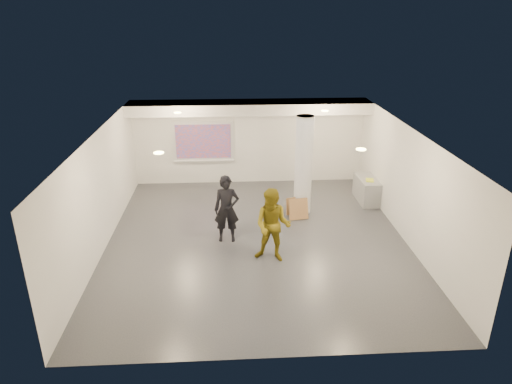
{
  "coord_description": "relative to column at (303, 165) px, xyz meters",
  "views": [
    {
      "loc": [
        -0.67,
        -10.96,
        5.88
      ],
      "look_at": [
        0.0,
        0.4,
        1.25
      ],
      "focal_mm": 32.0,
      "sensor_mm": 36.0,
      "label": 1
    }
  ],
  "objects": [
    {
      "name": "credenza",
      "position": [
        2.22,
        0.72,
        -1.11
      ],
      "size": [
        0.57,
        1.34,
        0.78
      ],
      "primitive_type": "cube",
      "rotation": [
        0.0,
        0.0,
        0.01
      ],
      "color": "gray",
      "rests_on": "floor"
    },
    {
      "name": "postit_pad",
      "position": [
        2.22,
        0.51,
        -0.71
      ],
      "size": [
        0.31,
        0.37,
        0.03
      ],
      "primitive_type": "cube",
      "rotation": [
        0.0,
        0.0,
        -0.24
      ],
      "color": "#DEEF31",
      "rests_on": "credenza"
    },
    {
      "name": "downlight_ne",
      "position": [
        0.7,
        0.7,
        1.48
      ],
      "size": [
        0.22,
        0.22,
        0.02
      ],
      "primitive_type": "cylinder",
      "color": "#EBDF79",
      "rests_on": "ceiling"
    },
    {
      "name": "cardboard_back",
      "position": [
        -0.28,
        -0.15,
        -1.23
      ],
      "size": [
        0.49,
        0.25,
        0.53
      ],
      "primitive_type": "cube",
      "rotation": [
        -0.08,
        0.0,
        0.34
      ],
      "color": "#A17242",
      "rests_on": "floor"
    },
    {
      "name": "cardboard_front",
      "position": [
        -0.18,
        -0.51,
        -1.19
      ],
      "size": [
        0.61,
        0.33,
        0.62
      ],
      "primitive_type": "cube",
      "rotation": [
        -0.31,
        0.0,
        0.16
      ],
      "color": "#A17242",
      "rests_on": "floor"
    },
    {
      "name": "downlight_nw",
      "position": [
        -3.7,
        0.7,
        1.48
      ],
      "size": [
        0.22,
        0.22,
        0.02
      ],
      "primitive_type": "cylinder",
      "color": "#EBDF79",
      "rests_on": "ceiling"
    },
    {
      "name": "floor",
      "position": [
        -1.5,
        -1.8,
        -1.5
      ],
      "size": [
        8.0,
        9.0,
        0.01
      ],
      "primitive_type": "cube",
      "color": "#34373B",
      "rests_on": "ground"
    },
    {
      "name": "wall_left",
      "position": [
        -5.5,
        -1.8,
        0.0
      ],
      "size": [
        0.01,
        9.0,
        3.0
      ],
      "primitive_type": "cube",
      "color": "silver",
      "rests_on": "floor"
    },
    {
      "name": "woman",
      "position": [
        -2.3,
        -1.74,
        -0.58
      ],
      "size": [
        0.68,
        0.46,
        1.83
      ],
      "primitive_type": "imported",
      "rotation": [
        0.0,
        0.0,
        -0.03
      ],
      "color": "black",
      "rests_on": "floor"
    },
    {
      "name": "downlight_se",
      "position": [
        0.7,
        -3.3,
        1.48
      ],
      "size": [
        0.22,
        0.22,
        0.02
      ],
      "primitive_type": "cylinder",
      "color": "#EBDF79",
      "rests_on": "ceiling"
    },
    {
      "name": "column",
      "position": [
        0.0,
        0.0,
        0.0
      ],
      "size": [
        0.52,
        0.52,
        3.0
      ],
      "primitive_type": "cylinder",
      "color": "white",
      "rests_on": "floor"
    },
    {
      "name": "man",
      "position": [
        -1.17,
        -2.83,
        -0.56
      ],
      "size": [
        1.09,
        0.96,
        1.88
      ],
      "primitive_type": "imported",
      "rotation": [
        0.0,
        0.0,
        -0.31
      ],
      "color": "olive",
      "rests_on": "floor"
    },
    {
      "name": "soffit_band",
      "position": [
        -1.5,
        2.15,
        1.32
      ],
      "size": [
        8.0,
        1.1,
        0.36
      ],
      "primitive_type": "cube",
      "color": "silver",
      "rests_on": "ceiling"
    },
    {
      "name": "wall_back",
      "position": [
        -1.5,
        2.7,
        0.0
      ],
      "size": [
        8.0,
        0.01,
        3.0
      ],
      "primitive_type": "cube",
      "color": "silver",
      "rests_on": "floor"
    },
    {
      "name": "projection_screen",
      "position": [
        -3.1,
        2.65,
        0.03
      ],
      "size": [
        2.1,
        0.13,
        1.42
      ],
      "color": "white",
      "rests_on": "wall_back"
    },
    {
      "name": "downlight_sw",
      "position": [
        -3.7,
        -3.3,
        1.48
      ],
      "size": [
        0.22,
        0.22,
        0.02
      ],
      "primitive_type": "cylinder",
      "color": "#EBDF79",
      "rests_on": "ceiling"
    },
    {
      "name": "ceiling",
      "position": [
        -1.5,
        -1.8,
        1.5
      ],
      "size": [
        8.0,
        9.0,
        0.01
      ],
      "primitive_type": "cube",
      "color": "silver",
      "rests_on": "floor"
    },
    {
      "name": "wall_front",
      "position": [
        -1.5,
        -6.3,
        0.0
      ],
      "size": [
        8.0,
        0.01,
        3.0
      ],
      "primitive_type": "cube",
      "color": "silver",
      "rests_on": "floor"
    },
    {
      "name": "wall_right",
      "position": [
        2.5,
        -1.8,
        0.0
      ],
      "size": [
        0.01,
        9.0,
        3.0
      ],
      "primitive_type": "cube",
      "color": "silver",
      "rests_on": "floor"
    }
  ]
}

